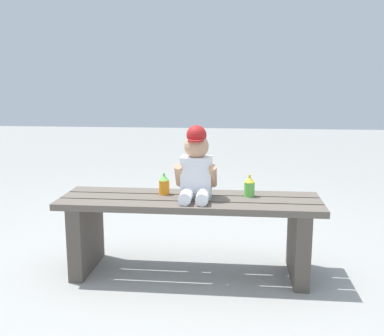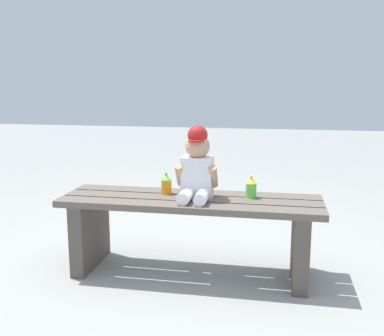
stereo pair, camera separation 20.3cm
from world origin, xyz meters
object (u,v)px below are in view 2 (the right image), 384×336
park_bench (191,223)px  child_figure (197,167)px  sippy_cup_left (166,184)px  sippy_cup_right (251,187)px

park_bench → child_figure: size_ratio=3.59×
child_figure → sippy_cup_left: child_figure is taller
park_bench → sippy_cup_left: sippy_cup_left is taller
child_figure → sippy_cup_right: child_figure is taller
park_bench → sippy_cup_right: size_ratio=11.70×
child_figure → sippy_cup_left: size_ratio=3.26×
child_figure → sippy_cup_left: (-0.19, 0.06, -0.12)m
child_figure → sippy_cup_right: 0.32m
sippy_cup_right → sippy_cup_left: bearing=180.0°
park_bench → child_figure: child_figure is taller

